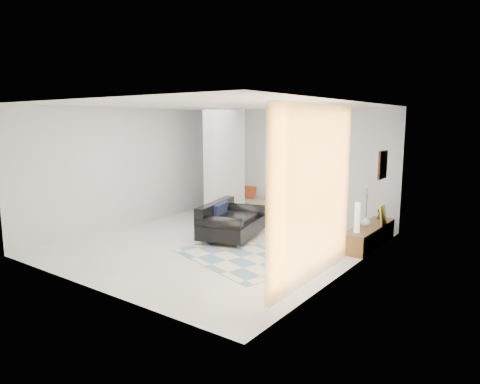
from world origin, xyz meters
The scene contains 17 objects.
floor centered at (0.00, 0.00, 0.00)m, with size 6.00×6.00×0.00m, color beige.
ceiling centered at (0.00, 0.00, 2.80)m, with size 6.00×6.00×0.00m, color white.
wall_back centered at (0.00, 3.00, 1.40)m, with size 6.00×6.00×0.00m, color silver.
wall_front centered at (0.00, -3.00, 1.40)m, with size 6.00×6.00×0.00m, color silver.
wall_left centered at (-2.75, 0.00, 1.40)m, with size 6.00×6.00×0.00m, color silver.
wall_right centered at (2.75, 0.00, 1.40)m, with size 6.00×6.00×0.00m, color silver.
partition_column centered at (-1.10, 1.60, 1.40)m, with size 0.35×1.20×2.80m, color silver.
hallway_door centered at (-2.10, 2.96, 1.02)m, with size 0.85×0.06×2.04m, color silver.
curtain centered at (2.67, -1.15, 1.45)m, with size 2.55×2.55×0.00m, color #F7A841.
wall_art centered at (2.72, 1.70, 1.65)m, with size 0.04×0.45×0.55m, color #331E0E.
media_console centered at (2.52, 1.70, 0.20)m, with size 0.45×1.92×0.80m.
loveseat centered at (-0.11, 0.50, 0.35)m, with size 1.40×1.90×0.76m.
daybed centered at (-1.43, 2.63, 0.42)m, with size 1.72×0.76×0.77m.
area_rug centered at (0.90, -0.50, 0.01)m, with size 2.39×1.59×0.01m, color beige.
cylinder_lamp centered at (2.50, 1.04, 0.69)m, with size 0.11×0.11×0.58m, color silver.
bronze_figurine centered at (2.47, 2.45, 0.51)m, with size 0.11×0.11×0.21m, color black, non-canonical shape.
vase centered at (2.47, 1.61, 0.51)m, with size 0.21×0.21×0.21m, color silver.
Camera 1 is at (5.33, -6.64, 2.47)m, focal length 32.00 mm.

